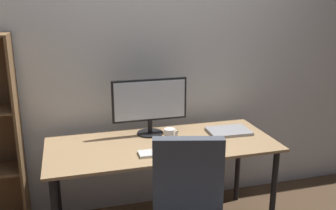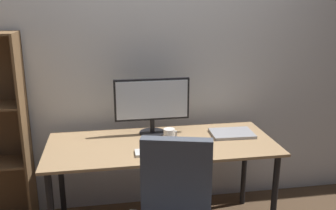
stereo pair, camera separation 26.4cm
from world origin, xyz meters
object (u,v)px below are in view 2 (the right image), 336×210
Objects in this scene: monitor at (152,102)px; laptop at (232,133)px; desk at (162,153)px; mouse at (192,148)px; keyboard at (157,152)px; coffee_mug at (169,136)px.

monitor is 0.66m from laptop.
mouse reaches higher than desk.
monitor is 5.96× the size of mouse.
keyboard reaches higher than desk.
coffee_mug is at bearing 125.73° from mouse.
coffee_mug is 0.34× the size of laptop.
desk is at bearing 71.26° from keyboard.
laptop is (0.56, 0.07, 0.09)m from desk.
keyboard is 3.02× the size of mouse.
monitor is (-0.04, 0.21, 0.33)m from desk.
keyboard is (-0.06, -0.18, 0.09)m from desk.
keyboard is at bearing -93.37° from monitor.
laptop is at bearing 9.79° from coffee_mug.
coffee_mug is at bearing 55.80° from keyboard.
mouse is at bearing 2.04° from keyboard.
mouse reaches higher than laptop.
monitor is at bearing 169.66° from laptop.
desk is 17.17× the size of mouse.
mouse is 0.45m from laptop.
laptop is at bearing 23.02° from keyboard.
mouse is 0.30× the size of laptop.
coffee_mug is at bearing -14.66° from desk.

